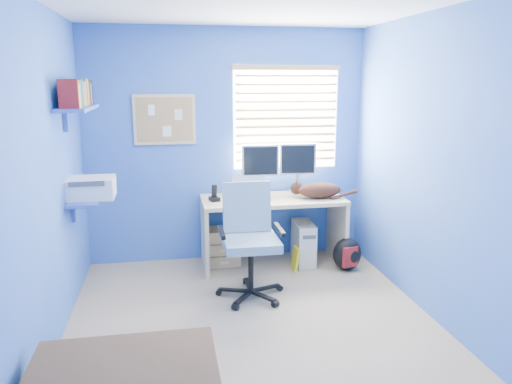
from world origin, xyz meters
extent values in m
cube|color=tan|center=(0.00, 0.00, 0.00)|extent=(3.00, 3.20, 0.00)
cube|color=white|center=(0.00, 0.00, 2.50)|extent=(3.00, 3.20, 0.00)
cube|color=blue|center=(0.00, 1.60, 1.25)|extent=(3.00, 0.01, 2.50)
cube|color=blue|center=(0.00, -1.60, 1.25)|extent=(3.00, 0.01, 2.50)
cube|color=blue|center=(-1.50, 0.00, 1.25)|extent=(0.01, 3.20, 2.50)
cube|color=blue|center=(1.50, 0.00, 1.25)|extent=(0.01, 3.20, 2.50)
cube|color=#DAB47E|center=(0.44, 1.26, 0.37)|extent=(1.49, 0.65, 0.74)
cube|color=silver|center=(0.17, 1.22, 0.85)|extent=(0.36, 0.31, 0.22)
cube|color=silver|center=(0.34, 1.46, 1.01)|extent=(0.40, 0.14, 0.54)
cube|color=silver|center=(0.76, 1.49, 1.01)|extent=(0.41, 0.15, 0.54)
cube|color=black|center=(-0.18, 1.23, 0.82)|extent=(0.12, 0.13, 0.17)
imported|color=#227E74|center=(0.98, 1.31, 0.79)|extent=(0.10, 0.09, 0.10)
cylinder|color=silver|center=(0.99, 1.48, 0.78)|extent=(0.13, 0.13, 0.07)
ellipsoid|color=black|center=(0.92, 1.17, 0.82)|extent=(0.51, 0.38, 0.16)
cube|color=beige|center=(0.79, 1.26, 0.23)|extent=(0.21, 0.45, 0.45)
cube|color=tan|center=(-0.09, 1.35, 0.20)|extent=(0.35, 0.28, 0.41)
cube|color=yellow|center=(0.65, 1.06, 0.12)|extent=(0.03, 0.17, 0.24)
ellipsoid|color=black|center=(1.17, 0.96, 0.18)|extent=(0.35, 0.30, 0.35)
cylinder|color=black|center=(0.07, 0.48, 0.03)|extent=(0.61, 0.61, 0.06)
cylinder|color=black|center=(0.07, 0.48, 0.27)|extent=(0.05, 0.05, 0.42)
cube|color=#829FB5|center=(0.07, 0.48, 0.52)|extent=(0.50, 0.50, 0.08)
cube|color=#829FB5|center=(0.07, 0.71, 0.80)|extent=(0.45, 0.06, 0.47)
cube|color=white|center=(0.65, 1.59, 1.55)|extent=(1.15, 0.01, 1.10)
cube|color=#B88241|center=(0.65, 1.56, 1.55)|extent=(1.10, 0.03, 1.00)
cube|color=#DAB47E|center=(-0.65, 1.58, 1.55)|extent=(0.64, 0.02, 0.52)
cube|color=tan|center=(-0.65, 1.57, 1.55)|extent=(0.58, 0.01, 0.46)
cube|color=#3C51AF|center=(-1.36, 0.75, 0.92)|extent=(0.26, 0.55, 0.03)
cube|color=silver|center=(-1.32, 0.75, 1.02)|extent=(0.42, 0.34, 0.18)
cube|color=#3C51AF|center=(-1.37, 0.75, 1.72)|extent=(0.24, 0.90, 0.03)
cube|color=navy|center=(-1.38, 0.75, 1.84)|extent=(0.15, 0.80, 0.22)
camera|label=1|loc=(-0.64, -3.73, 1.95)|focal=35.00mm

